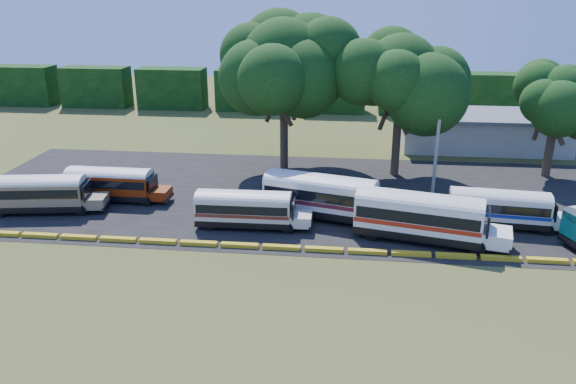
# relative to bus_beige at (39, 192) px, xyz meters

# --- Properties ---
(ground) EXTENTS (160.00, 160.00, 0.00)m
(ground) POSITION_rel_bus_beige_xyz_m (22.00, -5.71, -1.80)
(ground) COLOR #3F501A
(ground) RESTS_ON ground
(asphalt_strip) EXTENTS (64.00, 24.00, 0.02)m
(asphalt_strip) POSITION_rel_bus_beige_xyz_m (23.00, 6.29, -1.79)
(asphalt_strip) COLOR black
(asphalt_strip) RESTS_ON ground
(curb) EXTENTS (53.70, 0.45, 0.30)m
(curb) POSITION_rel_bus_beige_xyz_m (22.00, -4.71, -1.65)
(curb) COLOR yellow
(curb) RESTS_ON ground
(terminal_building) EXTENTS (19.00, 9.00, 4.00)m
(terminal_building) POSITION_rel_bus_beige_xyz_m (40.00, 24.29, 0.23)
(terminal_building) COLOR #BCB8AC
(terminal_building) RESTS_ON ground
(treeline_backdrop) EXTENTS (130.00, 4.00, 6.00)m
(treeline_backdrop) POSITION_rel_bus_beige_xyz_m (22.00, 42.29, 1.20)
(treeline_backdrop) COLOR black
(treeline_backdrop) RESTS_ON ground
(bus_beige) EXTENTS (9.80, 3.84, 3.14)m
(bus_beige) POSITION_rel_bus_beige_xyz_m (0.00, 0.00, 0.00)
(bus_beige) COLOR black
(bus_beige) RESTS_ON ground
(bus_red) EXTENTS (8.93, 2.33, 2.93)m
(bus_red) POSITION_rel_bus_beige_xyz_m (4.85, 3.24, -0.12)
(bus_red) COLOR black
(bus_red) RESTS_ON ground
(bus_cream_west) EXTENTS (8.91, 2.36, 2.92)m
(bus_cream_west) POSITION_rel_bus_beige_xyz_m (17.34, -1.12, -0.15)
(bus_cream_west) COLOR black
(bus_cream_west) RESTS_ON ground
(bus_cream_east) EXTENTS (11.18, 5.38, 3.57)m
(bus_cream_east) POSITION_rel_bus_beige_xyz_m (23.06, 1.43, 0.22)
(bus_cream_east) COLOR black
(bus_cream_east) RESTS_ON ground
(bus_white_red) EXTENTS (11.30, 5.08, 3.61)m
(bus_white_red) POSITION_rel_bus_beige_xyz_m (30.37, -2.08, 0.24)
(bus_white_red) COLOR black
(bus_white_red) RESTS_ON ground
(bus_white_blue) EXTENTS (9.13, 3.05, 2.95)m
(bus_white_blue) POSITION_rel_bus_beige_xyz_m (36.71, 1.14, -0.13)
(bus_white_blue) COLOR black
(bus_white_blue) RESTS_ON ground
(tree_west) EXTENTS (11.20, 11.20, 14.88)m
(tree_west) POSITION_rel_bus_beige_xyz_m (18.47, 13.79, 8.93)
(tree_west) COLOR #312818
(tree_west) RESTS_ON ground
(tree_center) EXTENTS (9.81, 9.81, 13.56)m
(tree_center) POSITION_rel_bus_beige_xyz_m (29.50, 13.36, 8.11)
(tree_center) COLOR #312818
(tree_center) RESTS_ON ground
(tree_east) EXTENTS (6.95, 6.95, 10.64)m
(tree_east) POSITION_rel_bus_beige_xyz_m (44.18, 14.41, 6.19)
(tree_east) COLOR #312818
(tree_east) RESTS_ON ground
(utility_pole) EXTENTS (1.60, 0.30, 8.69)m
(utility_pole) POSITION_rel_bus_beige_xyz_m (32.55, 8.05, 2.66)
(utility_pole) COLOR gray
(utility_pole) RESTS_ON ground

